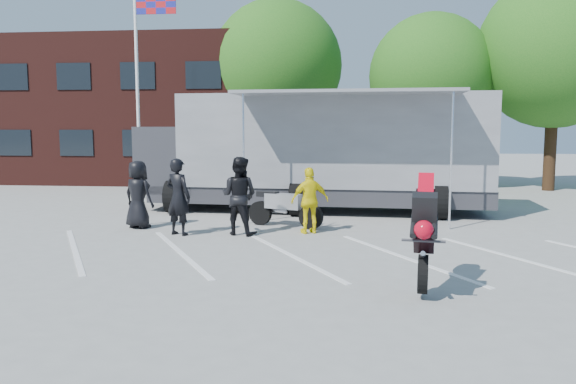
% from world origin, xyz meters
% --- Properties ---
extents(ground, '(100.00, 100.00, 0.00)m').
position_xyz_m(ground, '(0.00, 0.00, 0.00)').
color(ground, '#999894').
rests_on(ground, ground).
extents(parking_bay_lines, '(18.09, 13.33, 0.01)m').
position_xyz_m(parking_bay_lines, '(0.00, 1.00, 0.01)').
color(parking_bay_lines, white).
rests_on(parking_bay_lines, ground).
extents(office_building, '(18.00, 8.00, 7.00)m').
position_xyz_m(office_building, '(-10.00, 18.00, 3.50)').
color(office_building, '#401914').
rests_on(office_building, ground).
extents(flagpole, '(1.61, 0.12, 8.00)m').
position_xyz_m(flagpole, '(-6.24, 10.00, 5.05)').
color(flagpole, white).
rests_on(flagpole, ground).
extents(tree_left, '(6.12, 6.12, 8.64)m').
position_xyz_m(tree_left, '(-2.00, 16.00, 5.57)').
color(tree_left, '#382314').
rests_on(tree_left, ground).
extents(tree_mid, '(5.44, 5.44, 7.68)m').
position_xyz_m(tree_mid, '(5.00, 15.00, 4.94)').
color(tree_mid, '#382314').
rests_on(tree_mid, ground).
extents(tree_right, '(6.46, 6.46, 9.12)m').
position_xyz_m(tree_right, '(10.00, 14.50, 5.88)').
color(tree_right, '#382314').
rests_on(tree_right, ground).
extents(transporter_truck, '(12.01, 6.26, 3.73)m').
position_xyz_m(transporter_truck, '(0.45, 7.42, 0.00)').
color(transporter_truck, gray).
rests_on(transporter_truck, ground).
extents(parked_motorcycle, '(2.37, 1.48, 1.18)m').
position_xyz_m(parked_motorcycle, '(-0.28, 4.35, 0.00)').
color(parked_motorcycle, silver).
rests_on(parked_motorcycle, ground).
extents(stunt_bike_rider, '(1.08, 1.86, 2.07)m').
position_xyz_m(stunt_bike_rider, '(2.70, -1.12, 0.00)').
color(stunt_bike_rider, black).
rests_on(stunt_bike_rider, ground).
extents(spectator_leather_a, '(1.04, 0.88, 1.82)m').
position_xyz_m(spectator_leather_a, '(-4.18, 3.78, 0.91)').
color(spectator_leather_a, black).
rests_on(spectator_leather_a, ground).
extents(spectator_leather_b, '(0.83, 0.70, 1.93)m').
position_xyz_m(spectator_leather_b, '(-2.82, 2.94, 0.97)').
color(spectator_leather_b, black).
rests_on(spectator_leather_b, ground).
extents(spectator_leather_c, '(1.12, 0.97, 1.97)m').
position_xyz_m(spectator_leather_c, '(-1.31, 3.17, 0.98)').
color(spectator_leather_c, black).
rests_on(spectator_leather_c, ground).
extents(spectator_hivis, '(1.07, 0.77, 1.69)m').
position_xyz_m(spectator_hivis, '(0.45, 3.52, 0.84)').
color(spectator_hivis, '#FFEA0D').
rests_on(spectator_hivis, ground).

